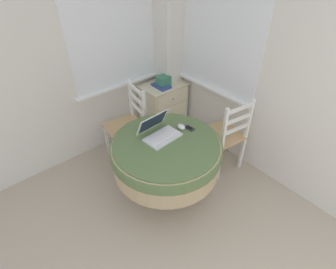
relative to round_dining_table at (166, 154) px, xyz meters
The scene contains 10 objects.
corner_room_shell 0.74m from the round_dining_table, ahead, with size 4.30×5.17×2.55m.
round_dining_table is the anchor object (origin of this frame).
laptop 0.23m from the round_dining_table, 82.59° to the left, with size 0.36×0.31×0.21m.
computer_mouse 0.31m from the round_dining_table, 15.09° to the left, with size 0.06×0.09×0.05m.
cell_phone 0.35m from the round_dining_table, ahead, with size 0.07×0.11×0.01m.
dining_chair_near_back_window 0.81m from the round_dining_table, 84.21° to the left, with size 0.47×0.45×0.94m.
dining_chair_near_right_window 0.81m from the round_dining_table, ahead, with size 0.46×0.48×0.94m.
corner_cabinet 1.28m from the round_dining_table, 51.77° to the left, with size 0.58×0.43×0.70m.
storage_box 1.23m from the round_dining_table, 51.66° to the left, with size 0.15×0.14×0.13m.
book_on_cabinet 1.19m from the round_dining_table, 53.07° to the left, with size 0.16×0.24×0.02m.
Camera 1 is at (-0.26, 0.64, 2.26)m, focal length 28.00 mm.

